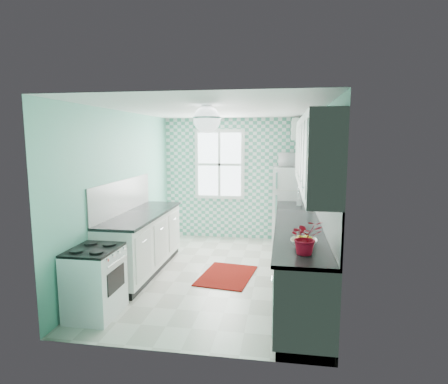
% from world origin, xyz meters
% --- Properties ---
extents(floor, '(3.00, 4.40, 0.02)m').
position_xyz_m(floor, '(0.00, 0.00, -0.01)').
color(floor, beige).
rests_on(floor, ground).
extents(ceiling, '(3.00, 4.40, 0.02)m').
position_xyz_m(ceiling, '(0.00, 0.00, 2.51)').
color(ceiling, white).
rests_on(ceiling, wall_back).
extents(wall_back, '(3.00, 0.02, 2.50)m').
position_xyz_m(wall_back, '(0.00, 2.21, 1.25)').
color(wall_back, '#6EC6AB').
rests_on(wall_back, floor).
extents(wall_front, '(3.00, 0.02, 2.50)m').
position_xyz_m(wall_front, '(0.00, -2.21, 1.25)').
color(wall_front, '#6EC6AB').
rests_on(wall_front, floor).
extents(wall_left, '(0.02, 4.40, 2.50)m').
position_xyz_m(wall_left, '(-1.51, 0.00, 1.25)').
color(wall_left, '#6EC6AB').
rests_on(wall_left, floor).
extents(wall_right, '(0.02, 4.40, 2.50)m').
position_xyz_m(wall_right, '(1.51, 0.00, 1.25)').
color(wall_right, '#6EC6AB').
rests_on(wall_right, floor).
extents(accent_wall, '(3.00, 0.01, 2.50)m').
position_xyz_m(accent_wall, '(0.00, 2.19, 1.25)').
color(accent_wall, '#50A589').
rests_on(accent_wall, wall_back).
extents(window, '(1.04, 0.05, 1.44)m').
position_xyz_m(window, '(-0.35, 2.16, 1.55)').
color(window, white).
rests_on(window, wall_back).
extents(backsplash_right, '(0.02, 3.60, 0.51)m').
position_xyz_m(backsplash_right, '(1.49, -0.40, 1.20)').
color(backsplash_right, white).
rests_on(backsplash_right, wall_right).
extents(backsplash_left, '(0.02, 2.15, 0.51)m').
position_xyz_m(backsplash_left, '(-1.49, -0.07, 1.20)').
color(backsplash_left, white).
rests_on(backsplash_left, wall_left).
extents(upper_cabinets_right, '(0.33, 3.20, 0.90)m').
position_xyz_m(upper_cabinets_right, '(1.33, -0.60, 1.90)').
color(upper_cabinets_right, white).
rests_on(upper_cabinets_right, wall_right).
extents(upper_cabinet_fridge, '(0.40, 0.74, 0.40)m').
position_xyz_m(upper_cabinet_fridge, '(1.30, 1.83, 2.25)').
color(upper_cabinet_fridge, white).
rests_on(upper_cabinet_fridge, wall_right).
extents(ceiling_light, '(0.34, 0.34, 0.35)m').
position_xyz_m(ceiling_light, '(0.00, -0.80, 2.32)').
color(ceiling_light, silver).
rests_on(ceiling_light, ceiling).
extents(base_cabinets_right, '(0.60, 3.60, 0.90)m').
position_xyz_m(base_cabinets_right, '(1.20, -0.40, 0.45)').
color(base_cabinets_right, white).
rests_on(base_cabinets_right, floor).
extents(countertop_right, '(0.63, 3.60, 0.04)m').
position_xyz_m(countertop_right, '(1.19, -0.40, 0.92)').
color(countertop_right, black).
rests_on(countertop_right, base_cabinets_right).
extents(base_cabinets_left, '(0.60, 2.15, 0.90)m').
position_xyz_m(base_cabinets_left, '(-1.20, -0.07, 0.45)').
color(base_cabinets_left, white).
rests_on(base_cabinets_left, floor).
extents(countertop_left, '(0.63, 2.15, 0.04)m').
position_xyz_m(countertop_left, '(-1.19, -0.07, 0.92)').
color(countertop_left, black).
rests_on(countertop_left, base_cabinets_left).
extents(fridge, '(0.67, 0.67, 1.55)m').
position_xyz_m(fridge, '(1.11, 1.78, 0.77)').
color(fridge, silver).
rests_on(fridge, floor).
extents(stove, '(0.53, 0.66, 0.80)m').
position_xyz_m(stove, '(-1.20, -1.57, 0.42)').
color(stove, white).
rests_on(stove, floor).
extents(sink, '(0.44, 0.37, 0.53)m').
position_xyz_m(sink, '(1.20, 0.68, 0.93)').
color(sink, silver).
rests_on(sink, countertop_right).
extents(rug, '(0.88, 1.15, 0.02)m').
position_xyz_m(rug, '(0.14, -0.08, 0.01)').
color(rug, '#790F03').
rests_on(rug, floor).
extents(dish_towel, '(0.07, 0.23, 0.35)m').
position_xyz_m(dish_towel, '(0.89, 0.61, 0.48)').
color(dish_towel, teal).
rests_on(dish_towel, base_cabinets_right).
extents(fruit_bowl, '(0.31, 0.31, 0.07)m').
position_xyz_m(fruit_bowl, '(1.20, -1.50, 0.98)').
color(fruit_bowl, white).
rests_on(fruit_bowl, countertop_right).
extents(potted_plant, '(0.39, 0.36, 0.35)m').
position_xyz_m(potted_plant, '(1.20, -1.81, 1.12)').
color(potted_plant, red).
rests_on(potted_plant, countertop_right).
extents(soap_bottle, '(0.10, 0.10, 0.17)m').
position_xyz_m(soap_bottle, '(1.25, 0.98, 1.02)').
color(soap_bottle, '#94BBCD').
rests_on(soap_bottle, countertop_right).
extents(microwave, '(0.49, 0.34, 0.26)m').
position_xyz_m(microwave, '(1.11, 1.78, 1.68)').
color(microwave, white).
rests_on(microwave, fridge).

